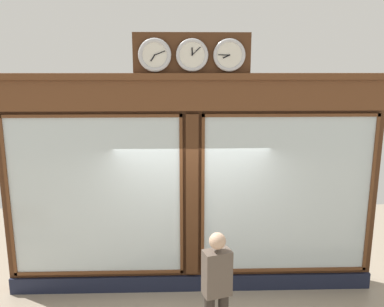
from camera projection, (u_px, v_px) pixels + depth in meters
The scene contains 2 objects.
shop_facade at pixel (192, 184), 6.57m from camera, with size 6.29×0.42×4.28m.
pedestrian at pixel (217, 287), 5.22m from camera, with size 0.41×0.32×1.69m.
Camera 1 is at (0.19, 6.18, 3.76)m, focal length 37.05 mm.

